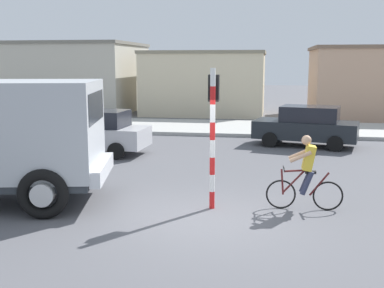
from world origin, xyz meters
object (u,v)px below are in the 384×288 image
object	(u,v)px
car_red_near	(94,132)
cyclist	(306,173)
traffic_light_pole	(213,119)
car_far_side	(307,126)

from	to	relation	value
car_red_near	cyclist	bearing A→B (deg)	-38.02
traffic_light_pole	car_far_side	bearing A→B (deg)	72.84
car_red_near	car_far_side	world-z (taller)	same
traffic_light_pole	cyclist	bearing A→B (deg)	4.58
cyclist	car_far_side	xyz separation A→B (m)	(0.60, 8.56, -0.05)
car_far_side	cyclist	bearing A→B (deg)	-94.01
traffic_light_pole	car_far_side	size ratio (longest dim) A/B	0.75
car_red_near	car_far_side	distance (m)	8.32
cyclist	car_red_near	bearing A→B (deg)	141.98
cyclist	car_far_side	bearing A→B (deg)	85.99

